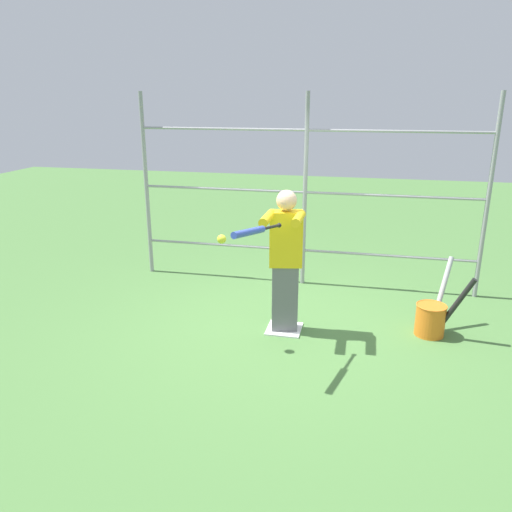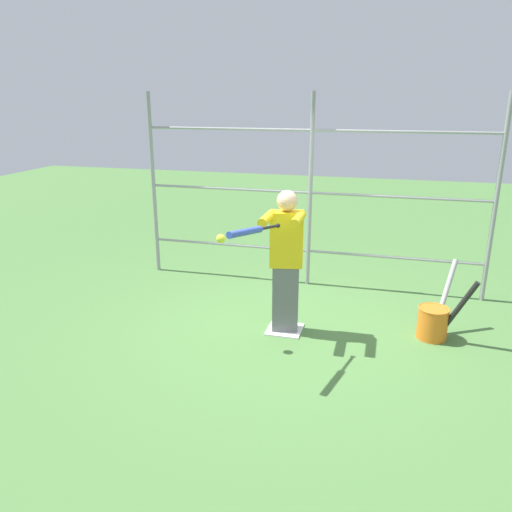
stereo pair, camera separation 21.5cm
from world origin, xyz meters
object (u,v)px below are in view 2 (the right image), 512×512
Objects in this scene: batter at (286,258)px; softball_in_flight at (221,239)px; baseball_bat_swinging at (250,231)px; bat_bucket at (435,320)px.

softball_in_flight is (0.59, 0.51, 0.32)m from batter.
baseball_bat_swinging is 0.63m from softball_in_flight.
softball_in_flight is (0.43, -0.41, -0.22)m from baseball_bat_swinging.
baseball_bat_swinging is at bearing 136.43° from softball_in_flight.
baseball_bat_swinging is 1.00× the size of bat_bucket.
batter is 1.99× the size of bat_bucket.
batter is 2.00× the size of baseball_bat_swinging.
baseball_bat_swinging is at bearing 80.11° from batter.
batter is at bearing -139.03° from softball_in_flight.
baseball_bat_swinging is at bearing 33.00° from bat_bucket.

